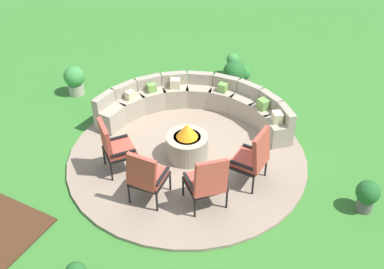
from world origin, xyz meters
name	(u,v)px	position (x,y,z in m)	size (l,w,h in m)	color
ground_plane	(187,158)	(0.00, 0.00, 0.00)	(24.00, 24.00, 0.00)	#387A2D
patio_circle	(187,157)	(0.00, 0.00, 0.03)	(4.65, 4.65, 0.06)	gray
fire_pit	(187,144)	(0.00, 0.00, 0.35)	(0.81, 0.81, 0.75)	#9E937F
curved_stone_bench	(197,104)	(-0.48, 1.35, 0.36)	(3.87, 2.30, 0.73)	#9E937F
lounge_chair_front_left	(114,146)	(-0.98, -0.98, 0.62)	(0.77, 0.79, 1.11)	black
lounge_chair_front_right	(146,176)	(-0.03, -1.38, 0.62)	(0.63, 0.65, 1.10)	black
lounge_chair_back_left	(207,181)	(0.93, -1.02, 0.61)	(0.85, 0.88, 1.09)	black
lounge_chair_back_right	(253,157)	(1.38, -0.11, 0.64)	(0.60, 0.63, 1.13)	black
potted_plant_0	(75,79)	(-3.49, 0.92, 0.39)	(0.49, 0.49, 0.71)	#A89E8E
potted_plant_2	(367,195)	(3.34, 0.20, 0.34)	(0.41, 0.41, 0.61)	#605B56
potted_plant_3	(234,76)	(-0.20, 2.72, 0.45)	(0.54, 0.54, 0.81)	brown
potted_plant_4	(243,78)	(-0.05, 2.90, 0.34)	(0.34, 0.34, 0.65)	#605B56
potted_plant_5	(232,64)	(-0.58, 3.47, 0.32)	(0.31, 0.31, 0.59)	#A89E8E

